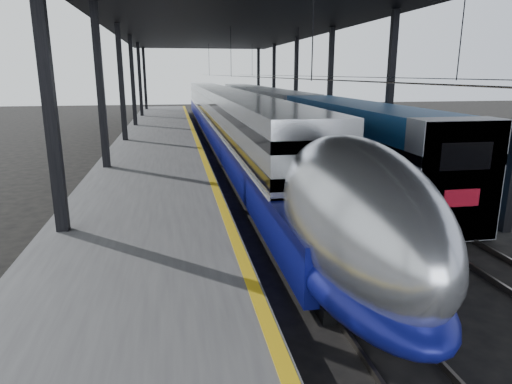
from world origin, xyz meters
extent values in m
plane|color=black|center=(0.00, 0.00, 0.00)|extent=(160.00, 160.00, 0.00)
cube|color=#4C4C4F|center=(-3.50, 20.00, 0.50)|extent=(6.00, 80.00, 1.00)
cube|color=yellow|center=(-0.70, 20.00, 1.00)|extent=(0.30, 80.00, 0.01)
cube|color=slate|center=(1.28, 20.00, 0.08)|extent=(0.08, 80.00, 0.16)
cube|color=slate|center=(2.72, 20.00, 0.08)|extent=(0.08, 80.00, 0.16)
cube|color=slate|center=(6.28, 20.00, 0.08)|extent=(0.08, 80.00, 0.16)
cube|color=slate|center=(7.72, 20.00, 0.08)|extent=(0.08, 80.00, 0.16)
cube|color=black|center=(-5.80, 5.00, 4.50)|extent=(0.35, 0.35, 9.00)
cube|color=black|center=(-5.80, 15.00, 4.50)|extent=(0.35, 0.35, 9.00)
cube|color=black|center=(9.60, 15.00, 4.50)|extent=(0.35, 0.35, 9.00)
cube|color=black|center=(-5.80, 25.00, 4.50)|extent=(0.35, 0.35, 9.00)
cube|color=black|center=(9.60, 25.00, 4.50)|extent=(0.35, 0.35, 9.00)
cube|color=black|center=(-5.80, 35.00, 4.50)|extent=(0.35, 0.35, 9.00)
cube|color=black|center=(9.60, 35.00, 4.50)|extent=(0.35, 0.35, 9.00)
cube|color=black|center=(-5.80, 45.00, 4.50)|extent=(0.35, 0.35, 9.00)
cube|color=black|center=(9.60, 45.00, 4.50)|extent=(0.35, 0.35, 9.00)
cube|color=black|center=(-5.80, 55.00, 4.50)|extent=(0.35, 0.35, 9.00)
cube|color=black|center=(9.60, 55.00, 4.50)|extent=(0.35, 0.35, 9.00)
cube|color=black|center=(1.90, 20.00, 9.25)|extent=(18.00, 75.00, 0.45)
cylinder|color=slate|center=(2.00, 20.00, 5.50)|extent=(0.03, 74.00, 0.03)
cylinder|color=slate|center=(7.00, 20.00, 5.50)|extent=(0.03, 74.00, 0.03)
cube|color=silver|center=(2.00, 32.66, 2.32)|extent=(2.93, 57.00, 4.04)
cube|color=navy|center=(2.00, 31.16, 1.06)|extent=(3.01, 62.00, 1.57)
cube|color=silver|center=(2.00, 32.66, 1.87)|extent=(3.03, 57.00, 0.10)
cube|color=black|center=(2.00, 32.66, 3.49)|extent=(2.97, 57.00, 0.42)
cube|color=black|center=(2.00, 32.66, 2.32)|extent=(2.97, 57.00, 0.42)
ellipsoid|color=silver|center=(2.00, 1.16, 2.17)|extent=(2.93, 8.40, 4.04)
ellipsoid|color=navy|center=(2.00, 1.16, 1.01)|extent=(3.01, 8.40, 1.72)
ellipsoid|color=black|center=(2.00, -1.44, 2.98)|extent=(1.52, 2.20, 0.91)
cube|color=black|center=(2.00, 1.16, 0.20)|extent=(2.22, 2.60, 0.40)
cube|color=black|center=(2.00, 23.16, 0.20)|extent=(2.22, 2.60, 0.40)
cube|color=#154A89|center=(7.00, 13.04, 2.16)|extent=(3.02, 18.00, 4.10)
cube|color=#95999D|center=(7.00, 4.64, 2.16)|extent=(3.07, 1.20, 4.15)
cube|color=black|center=(7.00, 4.02, 3.07)|extent=(1.83, 0.06, 0.92)
cube|color=#B30D21|center=(7.00, 4.02, 1.67)|extent=(1.29, 0.06, 0.59)
cube|color=#95999D|center=(7.00, 32.04, 2.16)|extent=(3.02, 18.00, 4.10)
cube|color=#95999D|center=(7.00, 51.04, 2.16)|extent=(3.02, 18.00, 4.10)
cube|color=black|center=(7.00, 7.04, 0.18)|extent=(2.37, 2.40, 0.36)
cube|color=black|center=(7.00, 29.04, 0.18)|extent=(2.37, 2.40, 0.36)
camera|label=1|loc=(-2.32, -9.14, 5.68)|focal=32.00mm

